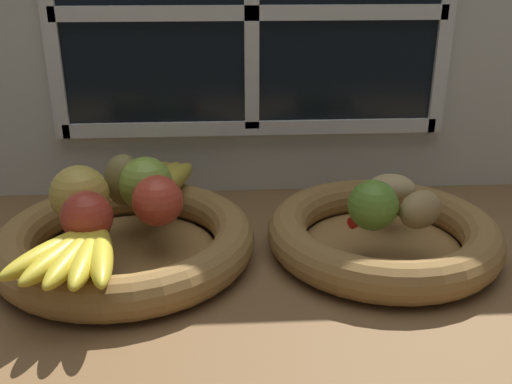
# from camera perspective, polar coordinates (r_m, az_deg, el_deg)

# --- Properties ---
(ground_plane) EXTENTS (1.40, 0.90, 0.03)m
(ground_plane) POSITION_cam_1_polar(r_m,az_deg,el_deg) (0.80, 0.69, -8.45)
(ground_plane) COLOR brown
(back_wall) EXTENTS (1.40, 0.05, 0.55)m
(back_wall) POSITION_cam_1_polar(r_m,az_deg,el_deg) (0.99, -0.50, 15.56)
(back_wall) COLOR silver
(back_wall) RESTS_ON ground_plane
(fruit_bowl_left) EXTENTS (0.36, 0.36, 0.06)m
(fruit_bowl_left) POSITION_cam_1_polar(r_m,az_deg,el_deg) (0.83, -12.66, -4.77)
(fruit_bowl_left) COLOR olive
(fruit_bowl_left) RESTS_ON ground_plane
(fruit_bowl_right) EXTENTS (0.33, 0.33, 0.06)m
(fruit_bowl_right) POSITION_cam_1_polar(r_m,az_deg,el_deg) (0.85, 12.36, -4.11)
(fruit_bowl_right) COLOR olive
(fruit_bowl_right) RESTS_ON ground_plane
(apple_red_front) EXTENTS (0.07, 0.07, 0.07)m
(apple_red_front) POSITION_cam_1_polar(r_m,az_deg,el_deg) (0.76, -16.32, -2.35)
(apple_red_front) COLOR #B73828
(apple_red_front) RESTS_ON fruit_bowl_left
(apple_red_right) EXTENTS (0.07, 0.07, 0.07)m
(apple_red_right) POSITION_cam_1_polar(r_m,az_deg,el_deg) (0.78, -9.67, -0.86)
(apple_red_right) COLOR #CC422D
(apple_red_right) RESTS_ON fruit_bowl_left
(apple_green_back) EXTENTS (0.08, 0.08, 0.08)m
(apple_green_back) POSITION_cam_1_polar(r_m,az_deg,el_deg) (0.84, -10.80, 0.81)
(apple_green_back) COLOR #8CAD3D
(apple_green_back) RESTS_ON fruit_bowl_left
(apple_golden_left) EXTENTS (0.08, 0.08, 0.08)m
(apple_golden_left) POSITION_cam_1_polar(r_m,az_deg,el_deg) (0.82, -16.99, -0.24)
(apple_golden_left) COLOR gold
(apple_golden_left) RESTS_ON fruit_bowl_left
(pear_brown) EXTENTS (0.06, 0.06, 0.08)m
(pear_brown) POSITION_cam_1_polar(r_m,az_deg,el_deg) (0.85, -12.88, 1.13)
(pear_brown) COLOR olive
(pear_brown) RESTS_ON fruit_bowl_left
(banana_bunch_front) EXTENTS (0.14, 0.16, 0.03)m
(banana_bunch_front) POSITION_cam_1_polar(r_m,az_deg,el_deg) (0.71, -17.24, -5.78)
(banana_bunch_front) COLOR yellow
(banana_bunch_front) RESTS_ON fruit_bowl_left
(banana_bunch_back) EXTENTS (0.11, 0.17, 0.03)m
(banana_bunch_back) POSITION_cam_1_polar(r_m,az_deg,el_deg) (0.90, -9.64, 1.04)
(banana_bunch_back) COLOR gold
(banana_bunch_back) RESTS_ON fruit_bowl_left
(potato_back) EXTENTS (0.08, 0.06, 0.04)m
(potato_back) POSITION_cam_1_polar(r_m,az_deg,el_deg) (0.87, 13.20, 0.35)
(potato_back) COLOR tan
(potato_back) RESTS_ON fruit_bowl_right
(potato_small) EXTENTS (0.08, 0.07, 0.05)m
(potato_small) POSITION_cam_1_polar(r_m,az_deg,el_deg) (0.80, 15.77, -1.55)
(potato_small) COLOR #A38451
(potato_small) RESTS_ON fruit_bowl_right
(lime_near) EXTENTS (0.07, 0.07, 0.07)m
(lime_near) POSITION_cam_1_polar(r_m,az_deg,el_deg) (0.77, 11.51, -1.37)
(lime_near) COLOR olive
(lime_near) RESTS_ON fruit_bowl_right
(chili_pepper) EXTENTS (0.10, 0.07, 0.02)m
(chili_pepper) POSITION_cam_1_polar(r_m,az_deg,el_deg) (0.82, 12.04, -2.04)
(chili_pepper) COLOR red
(chili_pepper) RESTS_ON fruit_bowl_right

